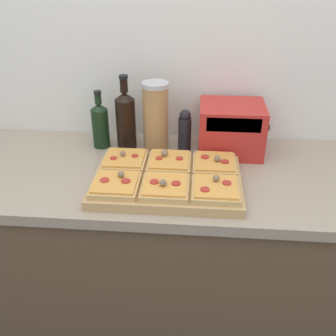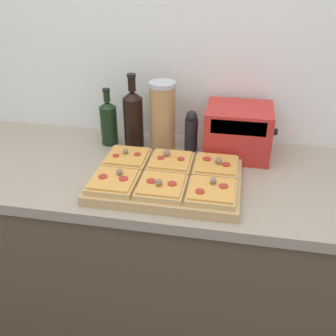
% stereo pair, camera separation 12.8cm
% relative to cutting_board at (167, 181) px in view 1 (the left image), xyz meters
% --- Properties ---
extents(wall_back, '(6.00, 0.06, 2.50)m').
position_rel_cutting_board_xyz_m(wall_back, '(-0.05, 0.46, 0.31)').
color(wall_back, silver).
rests_on(wall_back, ground_plane).
extents(kitchen_counter, '(2.63, 0.67, 0.93)m').
position_rel_cutting_board_xyz_m(kitchen_counter, '(-0.05, 0.11, -0.48)').
color(kitchen_counter, brown).
rests_on(kitchen_counter, ground_plane).
extents(cutting_board, '(0.52, 0.37, 0.03)m').
position_rel_cutting_board_xyz_m(cutting_board, '(0.00, 0.00, 0.00)').
color(cutting_board, tan).
rests_on(cutting_board, kitchen_counter).
extents(pizza_slice_back_left, '(0.16, 0.16, 0.05)m').
position_rel_cutting_board_xyz_m(pizza_slice_back_left, '(-0.17, 0.09, 0.03)').
color(pizza_slice_back_left, tan).
rests_on(pizza_slice_back_left, cutting_board).
extents(pizza_slice_back_center, '(0.16, 0.16, 0.05)m').
position_rel_cutting_board_xyz_m(pizza_slice_back_center, '(-0.00, 0.09, 0.03)').
color(pizza_slice_back_center, tan).
rests_on(pizza_slice_back_center, cutting_board).
extents(pizza_slice_back_right, '(0.16, 0.16, 0.05)m').
position_rel_cutting_board_xyz_m(pizza_slice_back_right, '(0.17, 0.09, 0.03)').
color(pizza_slice_back_right, tan).
rests_on(pizza_slice_back_right, cutting_board).
extents(pizza_slice_front_left, '(0.16, 0.16, 0.05)m').
position_rel_cutting_board_xyz_m(pizza_slice_front_left, '(-0.17, -0.09, 0.03)').
color(pizza_slice_front_left, tan).
rests_on(pizza_slice_front_left, cutting_board).
extents(pizza_slice_front_center, '(0.16, 0.16, 0.05)m').
position_rel_cutting_board_xyz_m(pizza_slice_front_center, '(-0.00, -0.09, 0.03)').
color(pizza_slice_front_center, tan).
rests_on(pizza_slice_front_center, cutting_board).
extents(pizza_slice_front_right, '(0.16, 0.16, 0.05)m').
position_rel_cutting_board_xyz_m(pizza_slice_front_right, '(0.17, -0.09, 0.03)').
color(pizza_slice_front_right, tan).
rests_on(pizza_slice_front_right, cutting_board).
extents(olive_oil_bottle, '(0.07, 0.07, 0.24)m').
position_rel_cutting_board_xyz_m(olive_oil_bottle, '(-0.31, 0.29, 0.08)').
color(olive_oil_bottle, black).
rests_on(olive_oil_bottle, kitchen_counter).
extents(wine_bottle, '(0.08, 0.08, 0.31)m').
position_rel_cutting_board_xyz_m(wine_bottle, '(-0.20, 0.29, 0.11)').
color(wine_bottle, black).
rests_on(wine_bottle, kitchen_counter).
extents(grain_jar_tall, '(0.11, 0.11, 0.29)m').
position_rel_cutting_board_xyz_m(grain_jar_tall, '(-0.07, 0.29, 0.13)').
color(grain_jar_tall, '#AD7F4C').
rests_on(grain_jar_tall, kitchen_counter).
extents(pepper_mill, '(0.05, 0.05, 0.18)m').
position_rel_cutting_board_xyz_m(pepper_mill, '(0.05, 0.29, 0.07)').
color(pepper_mill, black).
rests_on(pepper_mill, kitchen_counter).
extents(toaster_oven, '(0.28, 0.22, 0.20)m').
position_rel_cutting_board_xyz_m(toaster_oven, '(0.24, 0.29, 0.09)').
color(toaster_oven, red).
rests_on(toaster_oven, kitchen_counter).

